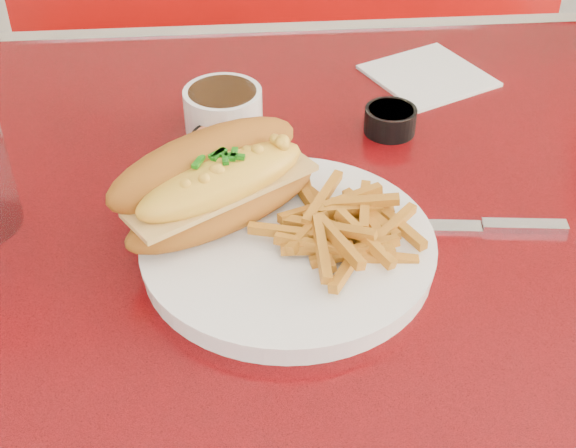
{
  "coord_description": "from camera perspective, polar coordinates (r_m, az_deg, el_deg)",
  "views": [
    {
      "loc": [
        -0.14,
        -0.68,
        1.27
      ],
      "look_at": [
        -0.09,
        -0.1,
        0.81
      ],
      "focal_mm": 50.0,
      "sensor_mm": 36.0,
      "label": 1
    }
  ],
  "objects": [
    {
      "name": "sauce_cup_left",
      "position": [
        0.9,
        -5.01,
        5.68
      ],
      "size": [
        0.08,
        0.08,
        0.03
      ],
      "rotation": [
        0.0,
        0.0,
        0.4
      ],
      "color": "black",
      "rests_on": "diner_table"
    },
    {
      "name": "mac_hoagie",
      "position": [
        0.76,
        -5.14,
        2.94
      ],
      "size": [
        0.23,
        0.2,
        0.09
      ],
      "rotation": [
        0.0,
        0.0,
        0.58
      ],
      "color": "#A8601B",
      "rests_on": "dinner_plate"
    },
    {
      "name": "booth_bench_far",
      "position": [
        1.79,
        0.61,
        5.21
      ],
      "size": [
        1.2,
        0.51,
        0.9
      ],
      "color": "#A70D0B",
      "rests_on": "ground"
    },
    {
      "name": "dinner_plate",
      "position": [
        0.76,
        0.0,
        -1.71
      ],
      "size": [
        0.36,
        0.36,
        0.02
      ],
      "rotation": [
        0.0,
        0.0,
        -0.35
      ],
      "color": "white",
      "rests_on": "diner_table"
    },
    {
      "name": "sauce_cup_right",
      "position": [
        0.94,
        7.29,
        7.41
      ],
      "size": [
        0.07,
        0.07,
        0.03
      ],
      "rotation": [
        0.0,
        0.0,
        -0.18
      ],
      "color": "black",
      "rests_on": "diner_table"
    },
    {
      "name": "diner_table",
      "position": [
        0.96,
        5.07,
        -5.33
      ],
      "size": [
        1.23,
        0.83,
        0.77
      ],
      "color": "#B80B10",
      "rests_on": "ground"
    },
    {
      "name": "knife",
      "position": [
        0.82,
        12.9,
        -0.13
      ],
      "size": [
        0.23,
        0.04,
        0.01
      ],
      "rotation": [
        0.0,
        0.0,
        -0.11
      ],
      "color": "silver",
      "rests_on": "diner_table"
    },
    {
      "name": "gravy_ramekin",
      "position": [
        0.94,
        -4.63,
        8.16
      ],
      "size": [
        0.1,
        0.1,
        0.05
      ],
      "rotation": [
        0.0,
        0.0,
        -0.11
      ],
      "color": "white",
      "rests_on": "diner_table"
    },
    {
      "name": "fork",
      "position": [
        0.79,
        3.38,
        1.15
      ],
      "size": [
        0.09,
        0.13,
        0.0
      ],
      "rotation": [
        0.0,
        0.0,
        2.16
      ],
      "color": "silver",
      "rests_on": "dinner_plate"
    },
    {
      "name": "paper_napkin",
      "position": [
        1.07,
        9.93,
        10.35
      ],
      "size": [
        0.18,
        0.18,
        0.0
      ],
      "primitive_type": "cube",
      "rotation": [
        0.0,
        0.0,
        0.44
      ],
      "color": "silver",
      "rests_on": "diner_table"
    },
    {
      "name": "fries_pile",
      "position": [
        0.74,
        4.05,
        -0.05
      ],
      "size": [
        0.16,
        0.15,
        0.04
      ],
      "primitive_type": null,
      "rotation": [
        0.0,
        0.0,
        -0.41
      ],
      "color": "orange",
      "rests_on": "dinner_plate"
    }
  ]
}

